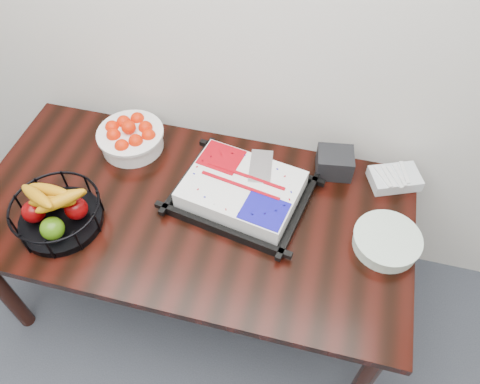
% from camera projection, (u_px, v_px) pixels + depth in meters
% --- Properties ---
extents(table, '(1.80, 0.90, 0.75)m').
position_uv_depth(table, '(192.00, 221.00, 1.98)').
color(table, black).
rests_on(table, ground).
extents(cake_tray, '(0.59, 0.49, 0.11)m').
position_uv_depth(cake_tray, '(242.00, 191.00, 1.91)').
color(cake_tray, black).
rests_on(cake_tray, table).
extents(tangerine_bowl, '(0.30, 0.30, 0.19)m').
position_uv_depth(tangerine_bowl, '(130.00, 134.00, 2.08)').
color(tangerine_bowl, white).
rests_on(tangerine_bowl, table).
extents(fruit_basket, '(0.35, 0.35, 0.18)m').
position_uv_depth(fruit_basket, '(57.00, 212.00, 1.81)').
color(fruit_basket, black).
rests_on(fruit_basket, table).
extents(plate_stack, '(0.26, 0.26, 0.06)m').
position_uv_depth(plate_stack, '(386.00, 241.00, 1.78)').
color(plate_stack, white).
rests_on(plate_stack, table).
extents(fork_bag, '(0.24, 0.20, 0.06)m').
position_uv_depth(fork_bag, '(395.00, 178.00, 1.98)').
color(fork_bag, silver).
rests_on(fork_bag, table).
extents(napkin_box, '(0.17, 0.15, 0.11)m').
position_uv_depth(napkin_box, '(334.00, 163.00, 2.00)').
color(napkin_box, black).
rests_on(napkin_box, table).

